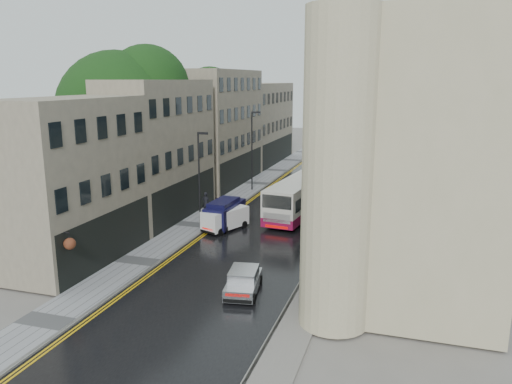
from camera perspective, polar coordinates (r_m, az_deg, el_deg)
The scene contains 17 objects.
ground at distance 21.10m, azimuth -14.66°, elevation -19.61°, with size 200.00×200.00×0.00m, color slate.
road at distance 44.95m, azimuth 4.08°, elevation -1.61°, with size 9.00×85.00×0.02m, color black.
left_sidewalk at distance 46.58m, azimuth -2.93°, elevation -1.02°, with size 2.70×85.00×0.12m, color gray.
right_sidewalk at distance 44.06m, azimuth 10.93°, elevation -2.05°, with size 1.80×85.00×0.12m, color slate.
old_shop_row at distance 49.18m, azimuth -5.96°, elevation 6.69°, with size 4.50×56.00×12.00m, color gray, non-canonical shape.
modern_block at distance 41.11m, azimuth 17.93°, elevation 6.36°, with size 8.00×40.00×14.00m, color #C2B490, non-canonical shape.
church_spire at distance 97.75m, azimuth 12.39°, elevation 17.69°, with size 6.40×6.40×40.00m, color #706859, non-canonical shape.
tree_near at distance 41.70m, azimuth -15.36°, elevation 6.53°, with size 10.56×10.56×13.89m, color black, non-canonical shape.
tree_far at distance 53.00m, azimuth -7.43°, elevation 7.34°, with size 9.24×9.24×12.46m, color black, non-canonical shape.
cream_bus at distance 39.42m, azimuth 2.03°, elevation -1.34°, with size 2.55×11.22×3.06m, color silver, non-canonical shape.
white_lorry at distance 48.56m, azimuth 7.79°, elevation 1.92°, with size 2.38×7.94×4.17m, color white, non-canonical shape.
silver_hatchback at distance 25.97m, azimuth -3.50°, elevation -11.04°, with size 1.55×3.53×1.32m, color #B3B3B8, non-canonical shape.
white_van at distance 37.34m, azimuth -5.75°, elevation -3.30°, with size 1.59×3.72×1.68m, color white, non-canonical shape.
navy_van at distance 37.47m, azimuth -5.62°, elevation -2.81°, with size 1.74×4.35×2.22m, color #0F0E33, non-canonical shape.
pedestrian at distance 41.89m, azimuth -5.74°, elevation -1.25°, with size 0.68×0.45×1.87m, color black.
lamp_post_near at distance 37.53m, azimuth -6.50°, elevation 1.27°, with size 0.81×0.18×7.21m, color black, non-canonical shape.
lamp_post_far at distance 50.34m, azimuth -0.47°, elevation 4.67°, with size 0.89×0.20×7.87m, color black, non-canonical shape.
Camera 1 is at (9.94, -14.89, 11.17)m, focal length 35.00 mm.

